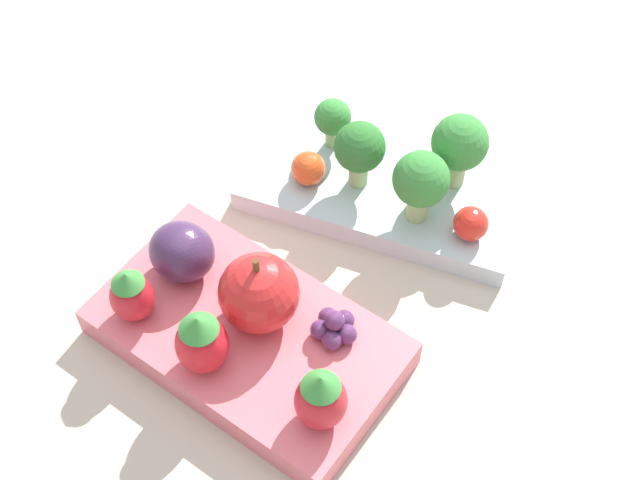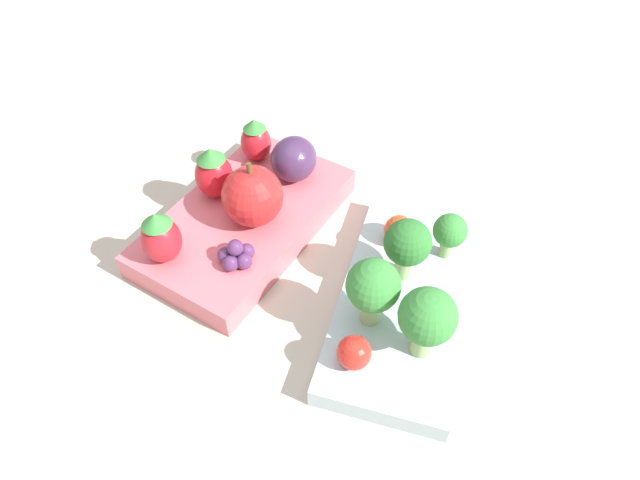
{
  "view_description": "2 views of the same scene",
  "coord_description": "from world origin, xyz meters",
  "px_view_note": "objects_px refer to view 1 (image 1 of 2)",
  "views": [
    {
      "loc": [
        0.18,
        -0.33,
        0.53
      ],
      "look_at": [
        0.0,
        -0.0,
        0.03
      ],
      "focal_mm": 50.0,
      "sensor_mm": 36.0,
      "label": 1
    },
    {
      "loc": [
        0.29,
        0.13,
        0.39
      ],
      "look_at": [
        0.0,
        -0.0,
        0.03
      ],
      "focal_mm": 32.0,
      "sensor_mm": 36.0,
      "label": 2
    }
  ],
  "objects_px": {
    "bento_box_savoury": "(384,191)",
    "strawberry_1": "(201,342)",
    "broccoli_floret_3": "(421,181)",
    "cherry_tomato_1": "(308,168)",
    "bento_box_fruit": "(248,337)",
    "broccoli_floret_1": "(460,145)",
    "cherry_tomato_0": "(471,224)",
    "apple": "(259,293)",
    "strawberry_2": "(321,398)",
    "broccoli_floret_0": "(360,149)",
    "broccoli_floret_2": "(333,119)",
    "grape_cluster": "(334,327)",
    "plum": "(182,252)",
    "strawberry_0": "(131,295)"
  },
  "relations": [
    {
      "from": "broccoli_floret_3",
      "to": "apple",
      "type": "distance_m",
      "value": 0.14
    },
    {
      "from": "bento_box_fruit",
      "to": "broccoli_floret_3",
      "type": "relative_size",
      "value": 3.47
    },
    {
      "from": "bento_box_fruit",
      "to": "strawberry_1",
      "type": "bearing_deg",
      "value": -106.9
    },
    {
      "from": "apple",
      "to": "strawberry_1",
      "type": "distance_m",
      "value": 0.05
    },
    {
      "from": "cherry_tomato_1",
      "to": "strawberry_0",
      "type": "xyz_separation_m",
      "value": [
        -0.04,
        -0.16,
        0.01
      ]
    },
    {
      "from": "apple",
      "to": "strawberry_0",
      "type": "distance_m",
      "value": 0.08
    },
    {
      "from": "broccoli_floret_0",
      "to": "broccoli_floret_1",
      "type": "relative_size",
      "value": 0.91
    },
    {
      "from": "plum",
      "to": "strawberry_1",
      "type": "bearing_deg",
      "value": -46.27
    },
    {
      "from": "cherry_tomato_0",
      "to": "grape_cluster",
      "type": "xyz_separation_m",
      "value": [
        -0.04,
        -0.12,
        0.0
      ]
    },
    {
      "from": "bento_box_savoury",
      "to": "broccoli_floret_0",
      "type": "relative_size",
      "value": 3.84
    },
    {
      "from": "broccoli_floret_3",
      "to": "cherry_tomato_0",
      "type": "relative_size",
      "value": 2.44
    },
    {
      "from": "cherry_tomato_0",
      "to": "apple",
      "type": "bearing_deg",
      "value": -125.29
    },
    {
      "from": "strawberry_1",
      "to": "broccoli_floret_3",
      "type": "bearing_deg",
      "value": 69.26
    },
    {
      "from": "broccoli_floret_2",
      "to": "grape_cluster",
      "type": "bearing_deg",
      "value": -61.34
    },
    {
      "from": "cherry_tomato_1",
      "to": "plum",
      "type": "height_order",
      "value": "plum"
    },
    {
      "from": "broccoli_floret_3",
      "to": "strawberry_0",
      "type": "relative_size",
      "value": 1.37
    },
    {
      "from": "grape_cluster",
      "to": "apple",
      "type": "bearing_deg",
      "value": -167.82
    },
    {
      "from": "broccoli_floret_3",
      "to": "strawberry_1",
      "type": "xyz_separation_m",
      "value": [
        -0.07,
        -0.18,
        -0.01
      ]
    },
    {
      "from": "bento_box_fruit",
      "to": "broccoli_floret_0",
      "type": "xyz_separation_m",
      "value": [
        0.0,
        0.15,
        0.04
      ]
    },
    {
      "from": "bento_box_fruit",
      "to": "bento_box_savoury",
      "type": "bearing_deg",
      "value": 82.07
    },
    {
      "from": "broccoli_floret_0",
      "to": "strawberry_2",
      "type": "bearing_deg",
      "value": -69.5
    },
    {
      "from": "cherry_tomato_0",
      "to": "bento_box_fruit",
      "type": "bearing_deg",
      "value": -123.58
    },
    {
      "from": "bento_box_savoury",
      "to": "cherry_tomato_1",
      "type": "relative_size",
      "value": 8.54
    },
    {
      "from": "bento_box_savoury",
      "to": "broccoli_floret_0",
      "type": "bearing_deg",
      "value": -153.84
    },
    {
      "from": "bento_box_savoury",
      "to": "broccoli_floret_3",
      "type": "bearing_deg",
      "value": -26.72
    },
    {
      "from": "broccoli_floret_0",
      "to": "strawberry_0",
      "type": "distance_m",
      "value": 0.19
    },
    {
      "from": "broccoli_floret_3",
      "to": "grape_cluster",
      "type": "bearing_deg",
      "value": -91.97
    },
    {
      "from": "bento_box_savoury",
      "to": "strawberry_1",
      "type": "bearing_deg",
      "value": -99.54
    },
    {
      "from": "broccoli_floret_2",
      "to": "cherry_tomato_0",
      "type": "bearing_deg",
      "value": -13.63
    },
    {
      "from": "cherry_tomato_1",
      "to": "plum",
      "type": "distance_m",
      "value": 0.12
    },
    {
      "from": "strawberry_2",
      "to": "bento_box_fruit",
      "type": "bearing_deg",
      "value": 156.45
    },
    {
      "from": "broccoli_floret_3",
      "to": "plum",
      "type": "bearing_deg",
      "value": -133.93
    },
    {
      "from": "broccoli_floret_3",
      "to": "strawberry_0",
      "type": "height_order",
      "value": "broccoli_floret_3"
    },
    {
      "from": "apple",
      "to": "broccoli_floret_1",
      "type": "bearing_deg",
      "value": 69.77
    },
    {
      "from": "bento_box_fruit",
      "to": "broccoli_floret_1",
      "type": "xyz_separation_m",
      "value": [
        0.07,
        0.19,
        0.05
      ]
    },
    {
      "from": "bento_box_savoury",
      "to": "bento_box_fruit",
      "type": "relative_size",
      "value": 1.03
    },
    {
      "from": "cherry_tomato_0",
      "to": "strawberry_2",
      "type": "distance_m",
      "value": 0.18
    },
    {
      "from": "strawberry_2",
      "to": "cherry_tomato_0",
      "type": "bearing_deg",
      "value": 82.37
    },
    {
      "from": "cherry_tomato_0",
      "to": "apple",
      "type": "xyz_separation_m",
      "value": [
        -0.09,
        -0.13,
        0.02
      ]
    },
    {
      "from": "bento_box_fruit",
      "to": "plum",
      "type": "xyz_separation_m",
      "value": [
        -0.06,
        0.02,
        0.03
      ]
    },
    {
      "from": "apple",
      "to": "bento_box_savoury",
      "type": "bearing_deg",
      "value": 82.51
    },
    {
      "from": "cherry_tomato_1",
      "to": "strawberry_1",
      "type": "xyz_separation_m",
      "value": [
        0.02,
        -0.17,
        0.02
      ]
    },
    {
      "from": "bento_box_savoury",
      "to": "apple",
      "type": "relative_size",
      "value": 3.53
    },
    {
      "from": "strawberry_2",
      "to": "grape_cluster",
      "type": "bearing_deg",
      "value": 110.17
    },
    {
      "from": "broccoli_floret_1",
      "to": "cherry_tomato_1",
      "type": "height_order",
      "value": "broccoli_floret_1"
    },
    {
      "from": "bento_box_fruit",
      "to": "apple",
      "type": "xyz_separation_m",
      "value": [
        0.0,
        0.01,
        0.04
      ]
    },
    {
      "from": "grape_cluster",
      "to": "bento_box_fruit",
      "type": "bearing_deg",
      "value": -155.52
    },
    {
      "from": "cherry_tomato_0",
      "to": "plum",
      "type": "distance_m",
      "value": 0.2
    },
    {
      "from": "broccoli_floret_2",
      "to": "cherry_tomato_0",
      "type": "height_order",
      "value": "broccoli_floret_2"
    },
    {
      "from": "cherry_tomato_0",
      "to": "strawberry_2",
      "type": "xyz_separation_m",
      "value": [
        -0.02,
        -0.18,
        0.02
      ]
    }
  ]
}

